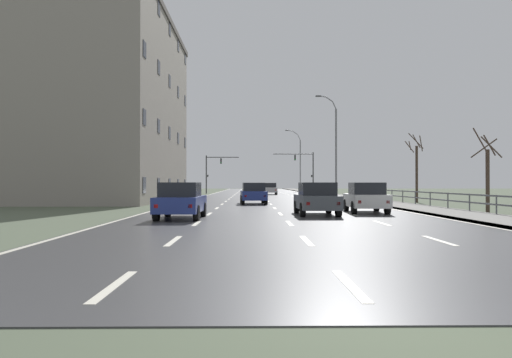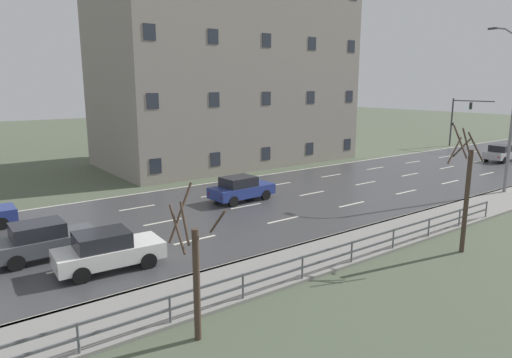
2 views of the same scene
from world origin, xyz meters
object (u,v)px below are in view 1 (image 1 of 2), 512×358
(street_lamp_midground, at_px, (335,147))
(brick_building, at_px, (102,108))
(car_mid_centre, at_px, (181,200))
(car_near_right, at_px, (270,189))
(traffic_signal_left, at_px, (212,168))
(car_far_right, at_px, (253,193))
(traffic_signal_right, at_px, (305,166))
(street_lamp_distant, at_px, (299,162))
(car_distant, at_px, (317,199))
(car_near_left, at_px, (366,197))

(street_lamp_midground, height_order, brick_building, brick_building)
(car_mid_centre, relative_size, car_near_right, 1.00)
(traffic_signal_left, height_order, car_far_right, traffic_signal_left)
(traffic_signal_right, bearing_deg, street_lamp_midground, -87.93)
(street_lamp_distant, height_order, car_distant, street_lamp_distant)
(traffic_signal_right, distance_m, car_near_right, 9.84)
(street_lamp_distant, bearing_deg, car_mid_centre, -100.30)
(traffic_signal_right, distance_m, car_mid_centre, 51.39)
(street_lamp_distant, xyz_separation_m, car_near_left, (-2.94, -61.27, -4.64))
(traffic_signal_right, distance_m, car_near_left, 46.24)
(traffic_signal_left, bearing_deg, car_distant, -79.49)
(car_far_right, height_order, brick_building, brick_building)
(car_near_right, relative_size, brick_building, 0.18)
(traffic_signal_right, relative_size, brick_building, 0.27)
(traffic_signal_left, distance_m, car_near_left, 46.50)
(car_far_right, bearing_deg, traffic_signal_left, 96.33)
(car_far_right, xyz_separation_m, car_near_left, (5.72, -10.29, 0.00))
(street_lamp_midground, xyz_separation_m, traffic_signal_right, (-0.74, 20.47, -1.23))
(car_far_right, distance_m, car_near_right, 28.47)
(traffic_signal_right, bearing_deg, street_lamp_distant, 87.44)
(car_near_right, bearing_deg, car_far_right, -94.56)
(car_near_left, height_order, car_mid_centre, same)
(street_lamp_distant, distance_m, car_mid_centre, 66.49)
(car_far_right, distance_m, car_mid_centre, 14.63)
(traffic_signal_left, xyz_separation_m, car_mid_centre, (2.55, -48.95, -2.88))
(street_lamp_midground, relative_size, street_lamp_distant, 0.97)
(car_near_left, bearing_deg, street_lamp_midground, 86.51)
(street_lamp_distant, relative_size, brick_building, 0.49)
(car_near_left, distance_m, car_near_right, 38.80)
(car_far_right, xyz_separation_m, car_mid_centre, (-3.20, -14.28, 0.00))
(car_near_right, height_order, brick_building, brick_building)
(street_lamp_distant, relative_size, car_near_right, 2.73)
(street_lamp_midground, relative_size, car_far_right, 2.59)
(car_far_right, relative_size, car_distant, 1.02)
(street_lamp_midground, bearing_deg, brick_building, -161.12)
(street_lamp_distant, distance_m, car_near_left, 61.52)
(traffic_signal_left, relative_size, car_distant, 1.35)
(street_lamp_distant, relative_size, traffic_signal_left, 2.01)
(car_near_left, bearing_deg, car_far_right, 122.24)
(street_lamp_midground, bearing_deg, car_near_right, 115.79)
(car_distant, relative_size, brick_building, 0.18)
(brick_building, bearing_deg, car_distant, -50.39)
(car_mid_centre, xyz_separation_m, brick_building, (-10.24, 22.00, 7.39))
(car_near_left, bearing_deg, car_distant, -144.58)
(traffic_signal_right, relative_size, car_distant, 1.49)
(street_lamp_midground, distance_m, car_mid_centre, 32.20)
(car_near_right, bearing_deg, car_mid_centre, -97.20)
(car_far_right, bearing_deg, car_near_left, -64.04)
(street_lamp_distant, xyz_separation_m, car_mid_centre, (-11.86, -65.26, -4.64))
(traffic_signal_left, bearing_deg, brick_building, -105.93)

